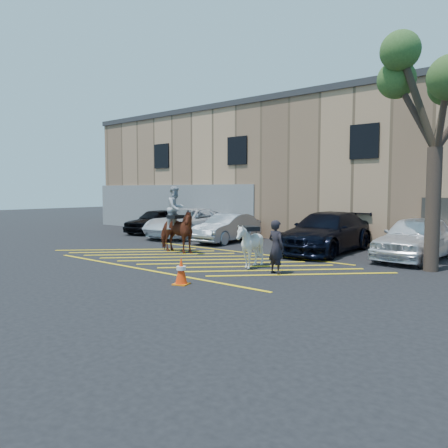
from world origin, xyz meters
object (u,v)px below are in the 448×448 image
Objects in this scene: car_white_pickup at (189,223)px; mounted_bay at (176,226)px; car_blue_suv at (326,232)px; saddled_white at (250,246)px; traffic_cone at (181,271)px; car_black_suv at (156,221)px; tree at (437,83)px; car_silver_sedan at (227,228)px; car_white_suv at (416,238)px; handler at (276,247)px.

mounted_bay reaches higher than car_white_pickup.
mounted_bay is at bearing -141.14° from car_blue_suv.
traffic_cone is (0.06, -3.16, -0.36)m from saddled_white.
car_white_pickup is 9.49m from saddled_white.
tree is at bearing -15.35° from car_black_suv.
car_white_pickup is 2.92m from car_silver_sedan.
car_white_pickup is at bearing -177.87° from car_white_suv.
car_white_suv is at bearing -3.66° from car_silver_sedan.
traffic_cone is (-0.17, -7.98, -0.44)m from car_blue_suv.
mounted_bay is (3.59, -4.42, 0.31)m from car_white_pickup.
car_blue_suv is 1.20× the size of car_white_suv.
saddled_white is (7.90, -5.27, -0.04)m from car_white_pickup.
handler is at bearing -45.23° from car_silver_sedan.
car_black_suv is 5.69× the size of traffic_cone.
mounted_bay is at bearing 168.95° from saddled_white.
mounted_bay reaches higher than handler.
tree reaches higher than saddled_white.
handler reaches higher than traffic_cone.
car_blue_suv reaches higher than traffic_cone.
traffic_cone is at bearing -125.72° from tree.
mounted_bay is (-5.50, 1.15, 0.26)m from handler.
tree is at bearing -121.49° from handler.
tree is (3.42, 3.47, 4.88)m from handler.
car_white_pickup is at bearing 133.38° from traffic_cone.
saddled_white is at bearing -33.64° from car_black_suv.
tree is (1.02, -1.96, 4.90)m from car_white_suv.
traffic_cone is (-1.12, -2.85, -0.44)m from handler.
saddled_white is (-3.59, -5.12, -0.06)m from car_white_suv.
car_black_suv is 12.21m from saddled_white.
handler reaches higher than car_silver_sedan.
handler is (0.95, -5.13, 0.01)m from car_blue_suv.
car_blue_suv reaches higher than saddled_white.
car_black_suv is 2.42× the size of saddled_white.
car_blue_suv is 5.22m from handler.
car_blue_suv is 6.05m from mounted_bay.
car_black_suv is 14.00m from traffic_cone.
mounted_bay is at bearing -148.70° from car_white_suv.
tree reaches higher than car_black_suv.
handler is at bearing -81.82° from car_blue_suv.
tree reaches higher than car_white_pickup.
mounted_bay reaches higher than car_silver_sedan.
car_white_pickup is 11.49m from car_white_suv.
car_white_pickup is 1.34× the size of car_silver_sedan.
car_black_suv is at bearing -178.99° from car_white_suv.
car_blue_suv is 3.42× the size of handler.
car_white_pickup reaches higher than car_black_suv.
car_white_pickup is 5.71m from mounted_bay.
car_silver_sedan is at bearing -12.98° from car_black_suv.
saddled_white is (10.86, -5.58, 0.02)m from car_black_suv.
car_white_pickup is 2.07× the size of mounted_bay.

